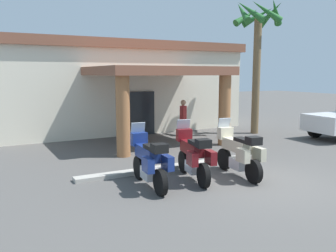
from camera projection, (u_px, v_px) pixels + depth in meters
ground_plane at (261, 182)px, 9.83m from camera, size 80.00×80.00×0.00m
motel_building at (114, 85)px, 19.75m from camera, size 13.00×10.99×4.56m
motorcycle_blue at (149, 161)px, 9.36m from camera, size 0.73×2.21×1.61m
motorcycle_maroon at (193, 155)px, 9.98m from camera, size 0.88×2.20×1.61m
motorcycle_cream at (239, 153)px, 10.34m from camera, size 0.75×2.21×1.61m
pedestrian at (183, 116)px, 16.18m from camera, size 0.32×0.48×1.79m
palm_tree_near_portico at (258, 36)px, 17.26m from camera, size 2.42×2.51×6.47m
curb_strip at (171, 167)px, 11.21m from camera, size 6.06×0.36×0.12m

